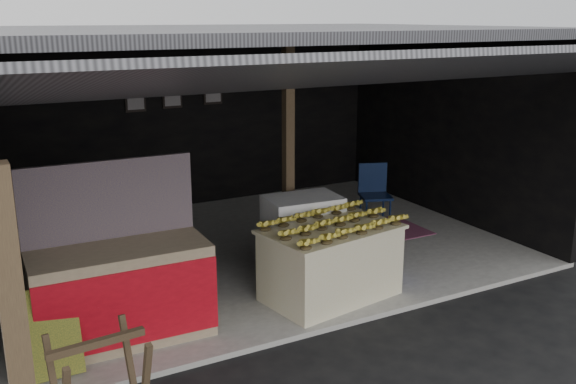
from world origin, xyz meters
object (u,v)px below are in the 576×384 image
neighbor_stall (121,289)px  water_barrel (385,259)px  sawhorse (99,372)px  banana_table (331,262)px  white_crate (303,236)px  plastic_chair (374,189)px

neighbor_stall → water_barrel: neighbor_stall is taller
neighbor_stall → sawhorse: bearing=-110.2°
banana_table → water_barrel: banana_table is taller
banana_table → neighbor_stall: size_ratio=0.94×
sawhorse → white_crate: bearing=27.3°
sawhorse → banana_table: bearing=15.8°
banana_table → white_crate: (0.07, 0.75, 0.08)m
white_crate → plastic_chair: size_ratio=1.06×
water_barrel → plastic_chair: plastic_chair is taller
banana_table → white_crate: 0.76m
sawhorse → water_barrel: 3.90m
neighbor_stall → sawhorse: size_ratio=2.27×
sawhorse → plastic_chair: plastic_chair is taller
banana_table → white_crate: size_ratio=1.65×
water_barrel → plastic_chair: 2.15m
sawhorse → plastic_chair: (4.82, 3.04, 0.14)m
banana_table → sawhorse: (-2.81, -1.08, -0.00)m
white_crate → banana_table: bearing=-90.7°
banana_table → plastic_chair: 2.80m
white_crate → plastic_chair: white_crate is taller
neighbor_stall → banana_table: bearing=-2.4°
white_crate → water_barrel: size_ratio=2.02×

